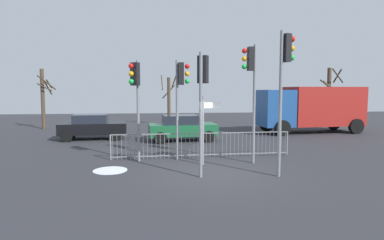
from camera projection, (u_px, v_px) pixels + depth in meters
The scene contains 15 objects.
ground_plane at pixel (212, 173), 11.41m from camera, with size 60.00×60.00×0.00m, color #2D2D33.
traffic_light_rear_right at pixel (251, 77), 12.62m from camera, with size 0.57×0.32×4.64m.
traffic_light_mid_left at pixel (181, 87), 13.30m from camera, with size 0.57×0.33×4.10m.
traffic_light_foreground_left at pixel (285, 71), 10.65m from camera, with size 0.55×0.37×4.80m.
traffic_light_mid_right at pixel (203, 86), 10.68m from camera, with size 0.42×0.51×4.10m.
traffic_light_foreground_right at pixel (136, 88), 12.87m from camera, with size 0.43×0.50×4.06m.
direction_sign_post at pixel (205, 126), 12.54m from camera, with size 0.76×0.28×2.65m.
pedestrian_guard_railing at pixel (202, 145), 13.93m from camera, with size 7.71×0.28×1.07m.
car_green_near at pixel (182, 127), 18.54m from camera, with size 3.94×2.23×1.47m.
car_black_mid at pixel (93, 126), 19.16m from camera, with size 3.91×2.14×1.47m.
delivery_truck at pixel (311, 107), 22.11m from camera, with size 7.22×3.22×3.10m.
bare_tree_left at pixel (43, 97), 24.12m from camera, with size 1.15×1.49×4.44m.
bare_tree_centre at pixel (169, 99), 26.73m from camera, with size 1.30×1.29×4.18m.
bare_tree_right at pixel (329, 94), 28.13m from camera, with size 2.07×1.80×4.79m.
snow_patch_kerb at pixel (110, 170), 11.70m from camera, with size 1.22×1.22×0.01m, color silver.
Camera 1 is at (-1.93, -11.05, 2.88)m, focal length 30.50 mm.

